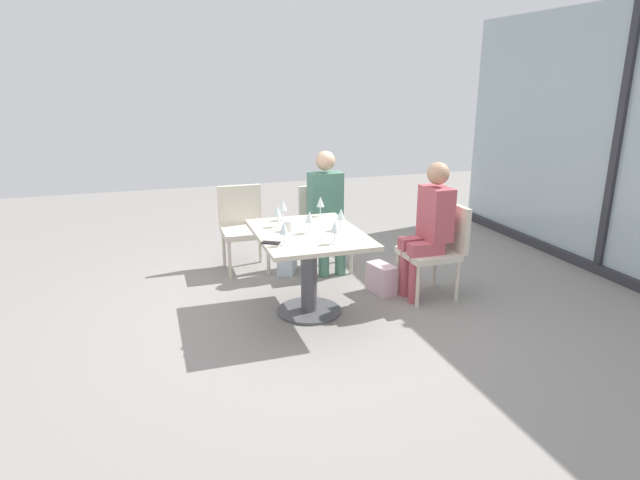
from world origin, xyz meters
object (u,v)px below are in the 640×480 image
(handbag_0, at_px, (381,279))
(person_far_left, at_px, (327,206))
(chair_side_end, at_px, (243,223))
(cell_phone_on_table, at_px, (271,243))
(dining_table_main, at_px, (309,254))
(person_near_window, at_px, (429,224))
(handbag_1, at_px, (287,260))
(wine_glass_1, at_px, (284,229))
(chair_near_window, at_px, (438,245))
(wine_glass_5, at_px, (310,217))
(chair_far_left, at_px, (324,223))
(wine_glass_4, at_px, (277,212))
(coffee_cup, at_px, (288,226))
(wine_glass_2, at_px, (283,206))
(wine_glass_0, at_px, (341,215))
(wine_glass_6, at_px, (335,227))
(wine_glass_3, at_px, (320,202))

(handbag_0, bearing_deg, person_far_left, -170.68)
(person_far_left, xyz_separation_m, handbag_0, (0.75, 0.29, -0.56))
(chair_side_end, bearing_deg, cell_phone_on_table, -1.68)
(dining_table_main, height_order, person_near_window, person_near_window)
(person_far_left, xyz_separation_m, handbag_1, (-0.06, -0.42, -0.56))
(chair_side_end, height_order, wine_glass_1, wine_glass_1)
(dining_table_main, height_order, handbag_0, dining_table_main)
(chair_near_window, xyz_separation_m, wine_glass_5, (0.02, -1.24, 0.37))
(wine_glass_1, height_order, handbag_0, wine_glass_1)
(dining_table_main, height_order, person_far_left, person_far_left)
(dining_table_main, relative_size, wine_glass_5, 6.16)
(chair_far_left, height_order, wine_glass_4, wine_glass_4)
(dining_table_main, xyz_separation_m, chair_side_end, (-1.33, -0.33, -0.04))
(chair_far_left, relative_size, coffee_cup, 9.67)
(wine_glass_2, bearing_deg, dining_table_main, 13.22)
(wine_glass_0, distance_m, wine_glass_1, 0.63)
(chair_far_left, relative_size, handbag_0, 2.90)
(wine_glass_5, relative_size, cell_phone_on_table, 1.28)
(coffee_cup, bearing_deg, handbag_1, 166.48)
(chair_side_end, bearing_deg, person_far_left, 65.75)
(person_near_window, bearing_deg, wine_glass_6, -70.29)
(chair_side_end, relative_size, coffee_cup, 9.67)
(wine_glass_5, bearing_deg, wine_glass_4, -142.87)
(person_near_window, xyz_separation_m, wine_glass_6, (0.37, -1.04, 0.16))
(wine_glass_0, height_order, wine_glass_4, same)
(wine_glass_0, xyz_separation_m, wine_glass_2, (-0.47, -0.39, 0.00))
(handbag_1, bearing_deg, person_near_window, 71.60)
(dining_table_main, distance_m, person_near_window, 1.15)
(wine_glass_0, bearing_deg, person_far_left, 167.85)
(chair_side_end, xyz_separation_m, person_near_window, (1.33, 1.46, 0.20))
(person_far_left, xyz_separation_m, coffee_cup, (0.87, -0.64, 0.08))
(chair_near_window, relative_size, wine_glass_4, 4.70)
(dining_table_main, height_order, wine_glass_4, wine_glass_4)
(dining_table_main, bearing_deg, cell_phone_on_table, -60.27)
(wine_glass_6, bearing_deg, person_far_left, 163.66)
(wine_glass_1, xyz_separation_m, handbag_0, (-0.51, 1.07, -0.72))
(chair_near_window, height_order, person_near_window, person_near_window)
(wine_glass_1, bearing_deg, person_far_left, 148.29)
(wine_glass_6, distance_m, handbag_0, 1.15)
(chair_far_left, height_order, wine_glass_1, wine_glass_1)
(chair_far_left, height_order, handbag_0, chair_far_left)
(chair_side_end, height_order, wine_glass_2, wine_glass_2)
(wine_glass_1, distance_m, coffee_cup, 0.42)
(wine_glass_0, bearing_deg, wine_glass_3, -178.07)
(chair_far_left, xyz_separation_m, person_near_window, (1.07, 0.65, 0.20))
(wine_glass_4, height_order, wine_glass_6, same)
(chair_side_end, bearing_deg, coffee_cup, 8.00)
(chair_near_window, height_order, wine_glass_4, wine_glass_4)
(chair_far_left, height_order, person_far_left, person_far_left)
(handbag_0, bearing_deg, wine_glass_6, -61.38)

